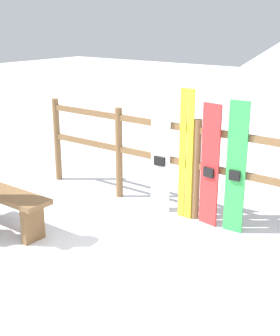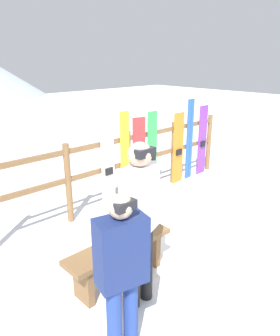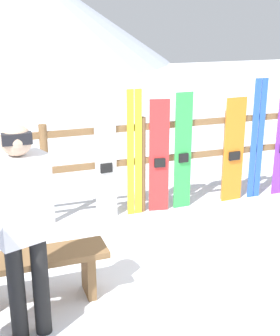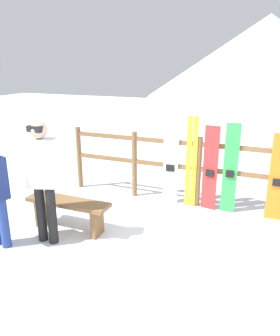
{
  "view_description": "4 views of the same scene",
  "coord_description": "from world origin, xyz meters",
  "px_view_note": "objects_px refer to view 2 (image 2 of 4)",
  "views": [
    {
      "loc": [
        2.81,
        -3.05,
        2.47
      ],
      "look_at": [
        -0.28,
        1.0,
        0.83
      ],
      "focal_mm": 50.0,
      "sensor_mm": 36.0,
      "label": 1
    },
    {
      "loc": [
        -3.76,
        -2.43,
        2.53
      ],
      "look_at": [
        -0.63,
        0.83,
        1.0
      ],
      "focal_mm": 35.0,
      "sensor_mm": 36.0,
      "label": 2
    },
    {
      "loc": [
        -1.99,
        -3.71,
        2.55
      ],
      "look_at": [
        -0.25,
        1.16,
        0.84
      ],
      "focal_mm": 50.0,
      "sensor_mm": 36.0,
      "label": 3
    },
    {
      "loc": [
        1.19,
        -3.78,
        2.52
      ],
      "look_at": [
        -0.8,
        0.98,
        0.87
      ],
      "focal_mm": 35.0,
      "sensor_mm": 36.0,
      "label": 4
    }
  ],
  "objects_px": {
    "snowboard_green": "(152,153)",
    "person_navy": "(122,267)",
    "snowboard_white": "(108,167)",
    "snowboard_purple": "(202,141)",
    "snowboard_orange": "(178,149)",
    "snowboard_red": "(139,159)",
    "person_white": "(140,214)",
    "bench": "(120,253)",
    "ski_pair_yellow": "(125,158)",
    "ski_pair_blue": "(189,140)"
  },
  "relations": [
    {
      "from": "ski_pair_yellow",
      "to": "snowboard_green",
      "type": "distance_m",
      "value": 0.69
    },
    {
      "from": "bench",
      "to": "ski_pair_blue",
      "type": "height_order",
      "value": "ski_pair_blue"
    },
    {
      "from": "person_white",
      "to": "snowboard_white",
      "type": "distance_m",
      "value": 2.42
    },
    {
      "from": "ski_pair_yellow",
      "to": "snowboard_green",
      "type": "relative_size",
      "value": 1.05
    },
    {
      "from": "snowboard_white",
      "to": "person_navy",
      "type": "bearing_deg",
      "value": -126.34
    },
    {
      "from": "ski_pair_yellow",
      "to": "bench",
      "type": "bearing_deg",
      "value": -133.11
    },
    {
      "from": "ski_pair_yellow",
      "to": "snowboard_green",
      "type": "bearing_deg",
      "value": -0.28
    },
    {
      "from": "snowboard_white",
      "to": "ski_pair_yellow",
      "type": "bearing_deg",
      "value": 0.5
    },
    {
      "from": "bench",
      "to": "person_white",
      "type": "xyz_separation_m",
      "value": [
        -0.08,
        -0.43,
        0.68
      ]
    },
    {
      "from": "person_white",
      "to": "snowboard_red",
      "type": "relative_size",
      "value": 1.18
    },
    {
      "from": "bench",
      "to": "ski_pair_yellow",
      "type": "height_order",
      "value": "ski_pair_yellow"
    },
    {
      "from": "snowboard_white",
      "to": "snowboard_purple",
      "type": "xyz_separation_m",
      "value": [
        2.68,
        0.0,
        0.0
      ]
    },
    {
      "from": "person_navy",
      "to": "ski_pair_yellow",
      "type": "height_order",
      "value": "ski_pair_yellow"
    },
    {
      "from": "snowboard_orange",
      "to": "ski_pair_blue",
      "type": "relative_size",
      "value": 0.86
    },
    {
      "from": "person_navy",
      "to": "snowboard_white",
      "type": "xyz_separation_m",
      "value": [
        1.78,
        2.42,
        -0.13
      ]
    },
    {
      "from": "person_white",
      "to": "snowboard_orange",
      "type": "relative_size",
      "value": 1.21
    },
    {
      "from": "snowboard_green",
      "to": "snowboard_orange",
      "type": "bearing_deg",
      "value": -0.01
    },
    {
      "from": "person_white",
      "to": "ski_pair_yellow",
      "type": "relative_size",
      "value": 1.07
    },
    {
      "from": "bench",
      "to": "snowboard_white",
      "type": "relative_size",
      "value": 0.89
    },
    {
      "from": "person_navy",
      "to": "person_white",
      "type": "height_order",
      "value": "person_white"
    },
    {
      "from": "snowboard_green",
      "to": "snowboard_purple",
      "type": "xyz_separation_m",
      "value": [
        1.61,
        -0.0,
        -0.03
      ]
    },
    {
      "from": "person_white",
      "to": "bench",
      "type": "bearing_deg",
      "value": 79.66
    },
    {
      "from": "person_white",
      "to": "ski_pair_blue",
      "type": "height_order",
      "value": "person_white"
    },
    {
      "from": "snowboard_green",
      "to": "person_navy",
      "type": "bearing_deg",
      "value": -139.66
    },
    {
      "from": "snowboard_white",
      "to": "snowboard_orange",
      "type": "height_order",
      "value": "snowboard_white"
    },
    {
      "from": "snowboard_red",
      "to": "ski_pair_blue",
      "type": "distance_m",
      "value": 1.49
    },
    {
      "from": "bench",
      "to": "snowboard_purple",
      "type": "distance_m",
      "value": 4.18
    },
    {
      "from": "bench",
      "to": "person_white",
      "type": "relative_size",
      "value": 0.76
    },
    {
      "from": "snowboard_white",
      "to": "snowboard_red",
      "type": "bearing_deg",
      "value": -0.0
    },
    {
      "from": "snowboard_orange",
      "to": "snowboard_red",
      "type": "bearing_deg",
      "value": 180.0
    },
    {
      "from": "snowboard_white",
      "to": "ski_pair_blue",
      "type": "distance_m",
      "value": 2.22
    },
    {
      "from": "bench",
      "to": "person_white",
      "type": "bearing_deg",
      "value": -100.34
    },
    {
      "from": "snowboard_green",
      "to": "ski_pair_blue",
      "type": "height_order",
      "value": "ski_pair_blue"
    },
    {
      "from": "bench",
      "to": "ski_pair_blue",
      "type": "relative_size",
      "value": 0.79
    },
    {
      "from": "snowboard_red",
      "to": "ski_pair_blue",
      "type": "relative_size",
      "value": 0.89
    },
    {
      "from": "snowboard_green",
      "to": "ski_pair_blue",
      "type": "bearing_deg",
      "value": 0.17
    },
    {
      "from": "snowboard_orange",
      "to": "snowboard_white",
      "type": "bearing_deg",
      "value": 180.0
    },
    {
      "from": "snowboard_green",
      "to": "ski_pair_blue",
      "type": "distance_m",
      "value": 1.15
    },
    {
      "from": "ski_pair_blue",
      "to": "snowboard_purple",
      "type": "xyz_separation_m",
      "value": [
        0.46,
        -0.0,
        -0.09
      ]
    },
    {
      "from": "snowboard_white",
      "to": "snowboard_purple",
      "type": "relative_size",
      "value": 1.0
    },
    {
      "from": "snowboard_red",
      "to": "snowboard_purple",
      "type": "relative_size",
      "value": 0.99
    },
    {
      "from": "snowboard_purple",
      "to": "bench",
      "type": "bearing_deg",
      "value": -156.86
    },
    {
      "from": "ski_pair_yellow",
      "to": "snowboard_orange",
      "type": "height_order",
      "value": "ski_pair_yellow"
    },
    {
      "from": "snowboard_red",
      "to": "ski_pair_blue",
      "type": "height_order",
      "value": "ski_pair_blue"
    },
    {
      "from": "snowboard_red",
      "to": "snowboard_purple",
      "type": "height_order",
      "value": "snowboard_purple"
    },
    {
      "from": "person_white",
      "to": "snowboard_orange",
      "type": "xyz_separation_m",
      "value": [
        3.08,
        2.06,
        -0.32
      ]
    },
    {
      "from": "snowboard_green",
      "to": "snowboard_purple",
      "type": "distance_m",
      "value": 1.61
    },
    {
      "from": "person_navy",
      "to": "person_white",
      "type": "relative_size",
      "value": 0.86
    },
    {
      "from": "person_navy",
      "to": "ski_pair_blue",
      "type": "relative_size",
      "value": 0.9
    },
    {
      "from": "snowboard_white",
      "to": "snowboard_green",
      "type": "distance_m",
      "value": 1.07
    }
  ]
}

